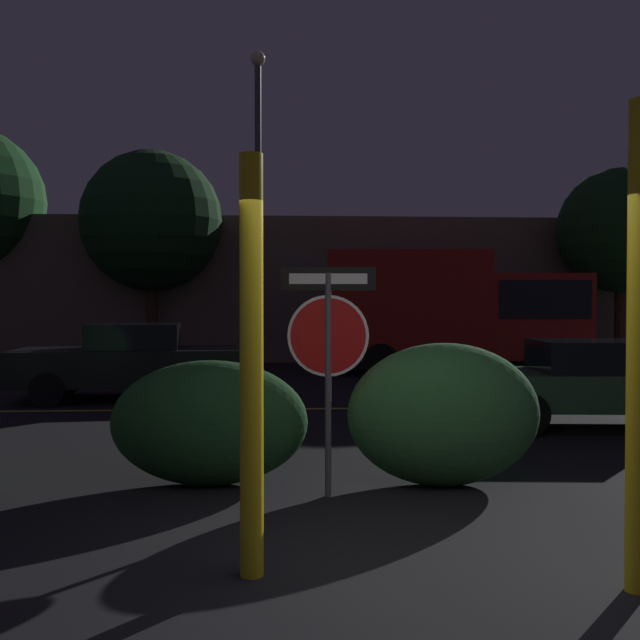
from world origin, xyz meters
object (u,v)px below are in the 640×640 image
stop_sign (328,335)px  yellow_pole_left (252,366)px  passing_car_3 (602,382)px  street_lamp (258,189)px  hedge_bush_3 (444,414)px  tree_2 (621,231)px  hedge_bush_2 (210,423)px  yellow_pole_right (639,347)px  delivery_truck (456,309)px  tree_1 (152,221)px  passing_car_2 (129,361)px

stop_sign → yellow_pole_left: size_ratio=0.77×
passing_car_3 → street_lamp: size_ratio=0.56×
hedge_bush_3 → tree_2: tree_2 is taller
yellow_pole_left → hedge_bush_2: 2.59m
stop_sign → yellow_pole_right: 2.93m
yellow_pole_right → street_lamp: (-2.77, 13.40, 3.13)m
delivery_truck → tree_1: (-8.43, 3.14, 2.58)m
passing_car_3 → delivery_truck: (-0.14, 8.16, 1.04)m
yellow_pole_left → delivery_truck: (4.82, 13.68, 0.29)m
hedge_bush_2 → tree_1: size_ratio=0.31×
yellow_pole_right → hedge_bush_2: 4.18m
yellow_pole_right → hedge_bush_2: (-2.95, 2.81, -0.92)m
passing_car_2 → tree_1: bearing=1.3°
hedge_bush_3 → passing_car_3: bearing=46.2°
stop_sign → delivery_truck: 12.48m
tree_2 → passing_car_2: bearing=-152.1°
yellow_pole_left → yellow_pole_right: bearing=-9.3°
hedge_bush_3 → hedge_bush_2: bearing=176.2°
street_lamp → tree_1: (-3.28, 3.82, -0.39)m
hedge_bush_2 → passing_car_3: passing_car_3 is taller
yellow_pole_right → street_lamp: street_lamp is taller
passing_car_2 → delivery_truck: (7.50, 4.63, 0.97)m
stop_sign → yellow_pole_right: size_ratio=0.70×
hedge_bush_3 → passing_car_3: (3.14, 3.26, -0.06)m
passing_car_3 → hedge_bush_3: bearing=-38.9°
stop_sign → tree_1: size_ratio=0.34×
stop_sign → tree_1: (-4.26, 14.90, 2.75)m
passing_car_2 → tree_1: 8.60m
yellow_pole_right → hedge_bush_2: yellow_pole_right is taller
yellow_pole_right → passing_car_2: size_ratio=0.71×
yellow_pole_left → tree_1: tree_1 is taller
hedge_bush_2 → hedge_bush_3: size_ratio=1.02×
stop_sign → tree_2: size_ratio=0.37×
yellow_pole_left → delivery_truck: 14.51m
yellow_pole_right → delivery_truck: size_ratio=0.46×
yellow_pole_right → street_lamp: bearing=101.7°
hedge_bush_3 → tree_1: size_ratio=0.30×
passing_car_2 → delivery_truck: size_ratio=0.65×
hedge_bush_3 → yellow_pole_left: bearing=-129.0°
stop_sign → hedge_bush_3: (1.18, 0.34, -0.81)m
yellow_pole_left → yellow_pole_right: (2.44, -0.40, 0.14)m
delivery_truck → tree_1: tree_1 is taller
yellow_pole_right → tree_1: tree_1 is taller
passing_car_3 → yellow_pole_left: bearing=-37.0°
passing_car_3 → tree_2: tree_2 is taller
passing_car_3 → street_lamp: bearing=-139.8°
yellow_pole_left → delivery_truck: bearing=70.6°
yellow_pole_right → tree_1: (-6.05, 17.22, 2.73)m
street_lamp → hedge_bush_2: bearing=-91.0°
passing_car_2 → street_lamp: street_lamp is taller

